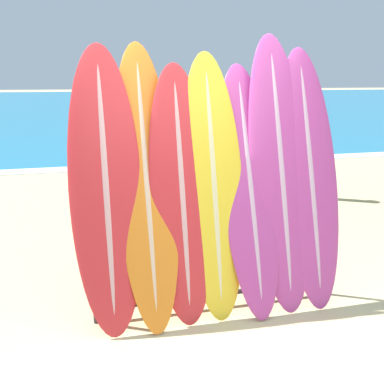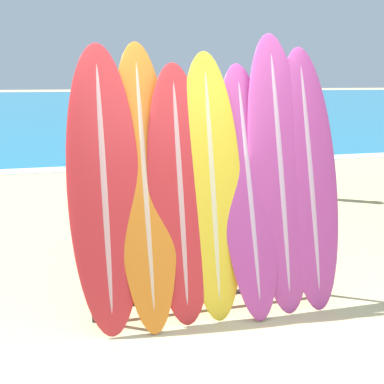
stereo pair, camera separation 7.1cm
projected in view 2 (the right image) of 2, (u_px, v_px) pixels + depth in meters
ground_plane at (228, 356)px, 3.23m from camera, size 160.00×160.00×0.00m
ocean_water at (92, 102)px, 37.67m from camera, size 120.00×60.00×0.01m
surfboard_rack at (214, 259)px, 3.81m from camera, size 2.08×0.04×0.82m
surfboard_slot_0 at (104, 187)px, 3.51m from camera, size 0.57×0.74×2.22m
surfboard_slot_1 at (145, 183)px, 3.60m from camera, size 0.49×0.88×2.25m
surfboard_slot_2 at (180, 193)px, 3.63m from camera, size 0.52×0.63×2.07m
surfboard_slot_3 at (212, 185)px, 3.69m from camera, size 0.51×0.65×2.17m
surfboard_slot_4 at (248, 188)px, 3.78m from camera, size 0.49×0.85×2.08m
surfboard_slot_5 at (279, 172)px, 3.83m from camera, size 0.54×0.78×2.33m
surfboard_slot_6 at (309, 177)px, 3.89m from camera, size 0.53×0.77×2.22m
person_near_water at (257, 131)px, 8.87m from camera, size 0.29×0.23×1.71m
person_mid_beach at (307, 146)px, 7.30m from camera, size 0.27×0.26×1.60m
person_far_left at (215, 151)px, 6.30m from camera, size 0.30×0.27×1.74m
person_far_right at (113, 160)px, 5.77m from camera, size 0.22×0.28×1.67m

